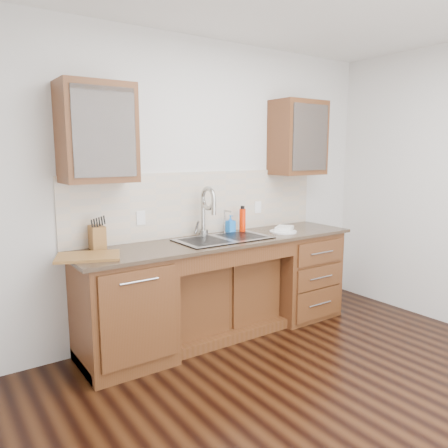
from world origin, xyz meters
TOP-DOWN VIEW (x-y plane):
  - ground at (0.00, 0.00)m, footprint 4.00×3.50m
  - wall_back at (0.00, 1.80)m, footprint 4.00×0.10m
  - base_cabinet_left at (-0.95, 1.44)m, footprint 0.70×0.62m
  - base_cabinet_center at (0.00, 1.53)m, footprint 1.20×0.44m
  - base_cabinet_right at (0.95, 1.44)m, footprint 0.70×0.62m
  - countertop at (0.00, 1.43)m, footprint 2.70×0.65m
  - backsplash at (0.00, 1.74)m, footprint 2.70×0.02m
  - sink at (0.00, 1.41)m, footprint 0.84×0.46m
  - faucet at (-0.07, 1.64)m, footprint 0.04×0.04m
  - filter_tap at (0.18, 1.65)m, footprint 0.02×0.02m
  - upper_cabinet_left at (-1.05, 1.58)m, footprint 0.55×0.34m
  - upper_cabinet_right at (1.05, 1.58)m, footprint 0.55×0.34m
  - outlet_left at (-0.65, 1.73)m, footprint 0.08×0.01m
  - outlet_right at (0.65, 1.73)m, footprint 0.08×0.01m
  - soap_bottle at (0.26, 1.66)m, footprint 0.08×0.08m
  - water_bottle at (0.35, 1.59)m, footprint 0.07×0.07m
  - plate at (0.67, 1.36)m, footprint 0.34×0.34m
  - dish_towel at (0.72, 1.39)m, footprint 0.26×0.25m
  - knife_block at (-1.07, 1.64)m, footprint 0.12×0.18m
  - cutting_board at (-1.22, 1.41)m, footprint 0.54×0.46m
  - cup_left_a at (-1.10, 1.58)m, footprint 0.15×0.15m
  - cup_left_b at (-0.95, 1.58)m, footprint 0.09×0.09m
  - cup_right_a at (0.96, 1.58)m, footprint 0.15×0.15m
  - cup_right_b at (1.09, 1.58)m, footprint 0.12×0.12m

SIDE VIEW (x-z plane):
  - ground at x=0.00m, z-range -0.10..0.00m
  - base_cabinet_center at x=0.00m, z-range 0.00..0.70m
  - base_cabinet_left at x=-0.95m, z-range 0.00..0.88m
  - base_cabinet_right at x=0.95m, z-range 0.00..0.88m
  - sink at x=0.00m, z-range 0.73..0.92m
  - countertop at x=0.00m, z-range 0.88..0.91m
  - plate at x=0.67m, z-range 0.91..0.92m
  - cutting_board at x=-1.22m, z-range 0.91..0.93m
  - dish_towel at x=0.72m, z-range 0.93..0.96m
  - soap_bottle at x=0.26m, z-range 0.91..1.08m
  - knife_block at x=-1.07m, z-range 0.91..1.10m
  - water_bottle at x=0.35m, z-range 0.91..1.14m
  - filter_tap at x=0.18m, z-range 0.91..1.15m
  - faucet at x=-0.07m, z-range 0.91..1.31m
  - outlet_left at x=-0.65m, z-range 1.06..1.18m
  - outlet_right at x=0.65m, z-range 1.06..1.18m
  - backsplash at x=0.00m, z-range 0.91..1.50m
  - wall_back at x=0.00m, z-range 0.00..2.70m
  - cup_left_b at x=-0.95m, z-range 1.72..1.81m
  - cup_right_b at x=1.09m, z-range 1.72..1.81m
  - cup_left_a at x=-1.10m, z-range 1.72..1.82m
  - cup_right_a at x=0.96m, z-range 1.72..1.83m
  - upper_cabinet_left at x=-1.05m, z-range 1.45..2.20m
  - upper_cabinet_right at x=1.05m, z-range 1.45..2.20m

